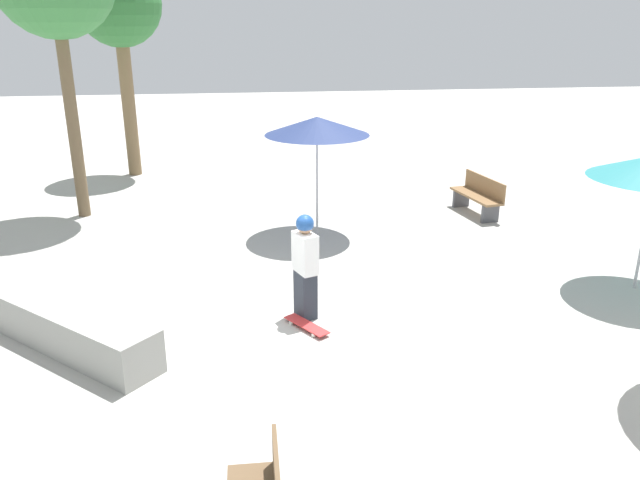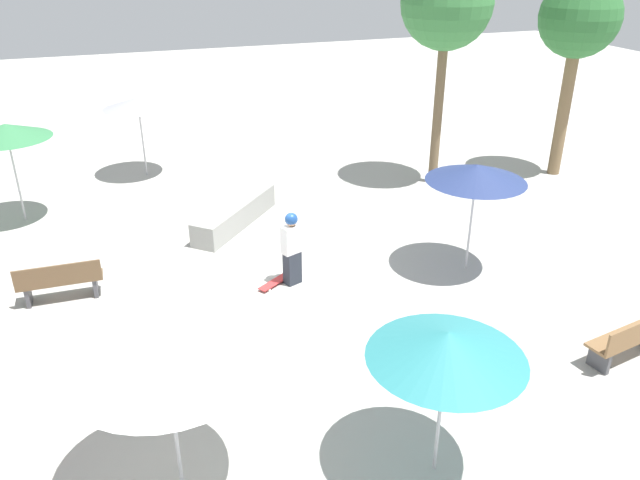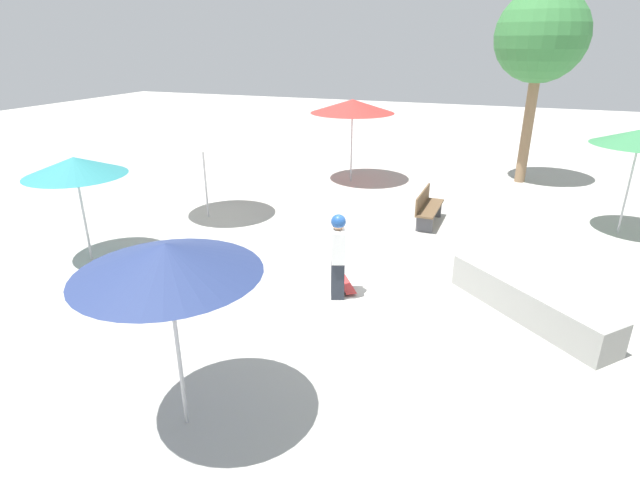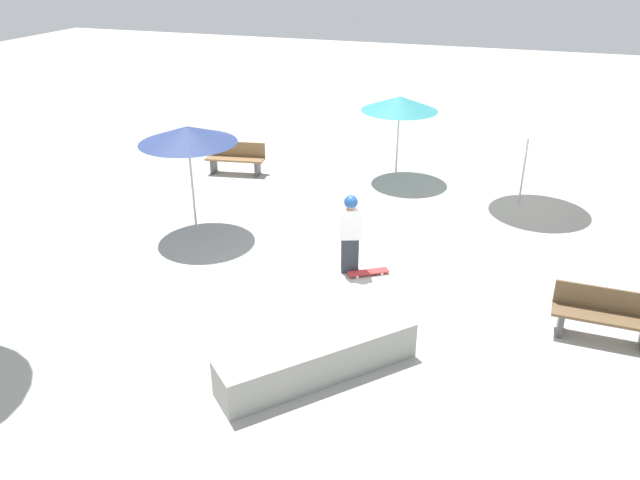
% 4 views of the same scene
% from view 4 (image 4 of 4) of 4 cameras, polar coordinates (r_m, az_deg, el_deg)
% --- Properties ---
extents(ground_plane, '(60.00, 60.00, 0.00)m').
position_cam_4_polar(ground_plane, '(11.37, 4.73, -5.22)').
color(ground_plane, '#B2AFA8').
extents(skater_main, '(0.37, 0.48, 1.58)m').
position_cam_4_polar(skater_main, '(11.83, 2.78, 0.81)').
color(skater_main, '#282D38').
rests_on(skater_main, ground_plane).
extents(skateboard, '(0.61, 0.78, 0.07)m').
position_cam_4_polar(skateboard, '(12.07, 4.44, -2.93)').
color(skateboard, red).
rests_on(skateboard, ground_plane).
extents(concrete_ledge, '(2.71, 2.56, 0.59)m').
position_cam_4_polar(concrete_ledge, '(9.31, -0.14, -10.79)').
color(concrete_ledge, gray).
rests_on(concrete_ledge, ground_plane).
extents(bench_near, '(0.48, 1.61, 0.85)m').
position_cam_4_polar(bench_near, '(11.02, 24.56, -6.28)').
color(bench_near, '#47474C').
rests_on(bench_near, ground_plane).
extents(bench_far, '(0.70, 1.65, 0.85)m').
position_cam_4_polar(bench_far, '(17.39, -7.72, 7.42)').
color(bench_far, '#47474C').
rests_on(bench_far, ground_plane).
extents(shade_umbrella_teal, '(2.00, 2.00, 2.22)m').
position_cam_4_polar(shade_umbrella_teal, '(16.56, 7.30, 12.28)').
color(shade_umbrella_teal, '#B7B7BC').
rests_on(shade_umbrella_teal, ground_plane).
extents(shade_umbrella_white, '(2.35, 2.35, 2.36)m').
position_cam_4_polar(shade_umbrella_white, '(15.41, 18.79, 10.65)').
color(shade_umbrella_white, '#B7B7BC').
rests_on(shade_umbrella_white, ground_plane).
extents(shade_umbrella_navy, '(2.06, 2.06, 2.38)m').
position_cam_4_polar(shade_umbrella_navy, '(13.35, -12.02, 9.40)').
color(shade_umbrella_navy, '#B7B7BC').
rests_on(shade_umbrella_navy, ground_plane).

